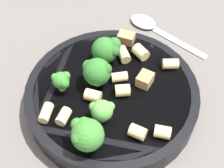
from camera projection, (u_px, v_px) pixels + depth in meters
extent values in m
plane|color=#5B5651|center=(112.00, 103.00, 0.47)|extent=(2.00, 2.00, 0.00)
cylinder|color=black|center=(112.00, 96.00, 0.46)|extent=(0.25, 0.25, 0.03)
cylinder|color=white|center=(112.00, 90.00, 0.45)|extent=(0.22, 0.22, 0.01)
torus|color=black|center=(112.00, 89.00, 0.45)|extent=(0.25, 0.25, 0.00)
cylinder|color=#84AD60|center=(105.00, 58.00, 0.48)|extent=(0.01, 0.01, 0.01)
sphere|color=#2D6B28|center=(105.00, 50.00, 0.46)|extent=(0.04, 0.04, 0.04)
sphere|color=#29632A|center=(111.00, 44.00, 0.47)|extent=(0.01, 0.01, 0.01)
sphere|color=#2A682A|center=(114.00, 44.00, 0.46)|extent=(0.02, 0.02, 0.02)
sphere|color=#2A5D26|center=(114.00, 51.00, 0.45)|extent=(0.02, 0.02, 0.02)
cylinder|color=#84AD60|center=(102.00, 117.00, 0.41)|extent=(0.01, 0.01, 0.01)
sphere|color=#569942|center=(102.00, 111.00, 0.40)|extent=(0.03, 0.03, 0.03)
sphere|color=#57913E|center=(110.00, 107.00, 0.40)|extent=(0.01, 0.01, 0.01)
sphere|color=#54953B|center=(94.00, 107.00, 0.40)|extent=(0.01, 0.01, 0.01)
cylinder|color=#93B766|center=(62.00, 86.00, 0.44)|extent=(0.01, 0.01, 0.01)
sphere|color=#387A2D|center=(61.00, 80.00, 0.43)|extent=(0.02, 0.02, 0.02)
sphere|color=#377729|center=(55.00, 77.00, 0.43)|extent=(0.01, 0.01, 0.01)
sphere|color=#306F28|center=(65.00, 84.00, 0.42)|extent=(0.01, 0.01, 0.01)
sphere|color=#377D2A|center=(66.00, 76.00, 0.43)|extent=(0.01, 0.01, 0.01)
cylinder|color=#93B766|center=(89.00, 143.00, 0.38)|extent=(0.01, 0.01, 0.01)
sphere|color=#387A2D|center=(88.00, 135.00, 0.37)|extent=(0.04, 0.04, 0.04)
sphere|color=#31702A|center=(77.00, 124.00, 0.37)|extent=(0.02, 0.02, 0.02)
sphere|color=#307529|center=(84.00, 123.00, 0.37)|extent=(0.02, 0.02, 0.02)
sphere|color=#376D2D|center=(78.00, 138.00, 0.36)|extent=(0.02, 0.02, 0.02)
cylinder|color=#93B766|center=(98.00, 81.00, 0.44)|extent=(0.01, 0.01, 0.02)
sphere|color=#2D6B28|center=(97.00, 72.00, 0.43)|extent=(0.04, 0.04, 0.04)
sphere|color=#275B24|center=(106.00, 69.00, 0.42)|extent=(0.02, 0.02, 0.02)
sphere|color=#2F6822|center=(89.00, 66.00, 0.43)|extent=(0.02, 0.02, 0.02)
sphere|color=#2D6126|center=(97.00, 64.00, 0.43)|extent=(0.01, 0.01, 0.01)
cylinder|color=#E0C67F|center=(64.00, 116.00, 0.41)|extent=(0.02, 0.02, 0.01)
cylinder|color=#E0C67F|center=(121.00, 92.00, 0.43)|extent=(0.03, 0.03, 0.02)
cylinder|color=#E0C67F|center=(119.00, 77.00, 0.45)|extent=(0.03, 0.03, 0.01)
cylinder|color=#E0C67F|center=(138.00, 132.00, 0.39)|extent=(0.02, 0.02, 0.02)
cylinder|color=#E0C67F|center=(98.00, 67.00, 0.46)|extent=(0.03, 0.02, 0.02)
cylinder|color=#E0C67F|center=(124.00, 54.00, 0.48)|extent=(0.03, 0.03, 0.02)
cylinder|color=#E0C67F|center=(170.00, 64.00, 0.46)|extent=(0.03, 0.03, 0.02)
cylinder|color=#E0C67F|center=(162.00, 132.00, 0.39)|extent=(0.02, 0.03, 0.02)
cylinder|color=#E0C67F|center=(140.00, 52.00, 0.48)|extent=(0.02, 0.03, 0.02)
cylinder|color=#E0C67F|center=(93.00, 96.00, 0.43)|extent=(0.02, 0.03, 0.02)
cylinder|color=#E0C67F|center=(46.00, 113.00, 0.41)|extent=(0.03, 0.02, 0.01)
cube|color=#A87A4C|center=(145.00, 79.00, 0.44)|extent=(0.02, 0.02, 0.02)
cube|color=#A87A4C|center=(126.00, 38.00, 0.50)|extent=(0.03, 0.03, 0.02)
cube|color=silver|center=(179.00, 42.00, 0.55)|extent=(0.03, 0.11, 0.01)
ellipsoid|color=silver|center=(143.00, 22.00, 0.58)|extent=(0.04, 0.06, 0.01)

